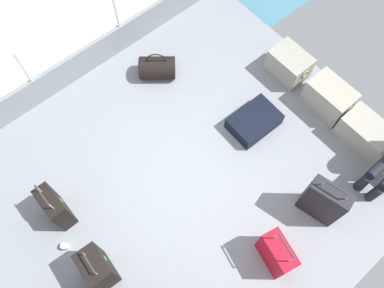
{
  "coord_description": "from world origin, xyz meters",
  "views": [
    {
      "loc": [
        1.32,
        -0.98,
        4.6
      ],
      "look_at": [
        -0.23,
        0.35,
        0.25
      ],
      "focal_mm": 36.4,
      "sensor_mm": 36.0,
      "label": 1
    }
  ],
  "objects_px": {
    "cargo_crate_0": "(289,64)",
    "suitcase_3": "(98,269)",
    "duffel_bag": "(157,68)",
    "suitcase_2": "(254,121)",
    "suitcase_6": "(276,254)",
    "paper_cup": "(65,246)",
    "cargo_crate_1": "(329,97)",
    "suitcase_5": "(56,207)",
    "suitcase_0": "(323,202)",
    "cargo_crate_2": "(364,133)"
  },
  "relations": [
    {
      "from": "cargo_crate_0",
      "to": "suitcase_3",
      "type": "distance_m",
      "value": 3.6
    },
    {
      "from": "cargo_crate_0",
      "to": "duffel_bag",
      "type": "distance_m",
      "value": 1.83
    },
    {
      "from": "suitcase_2",
      "to": "suitcase_6",
      "type": "relative_size",
      "value": 0.87
    },
    {
      "from": "duffel_bag",
      "to": "paper_cup",
      "type": "height_order",
      "value": "duffel_bag"
    },
    {
      "from": "cargo_crate_1",
      "to": "paper_cup",
      "type": "distance_m",
      "value": 3.8
    },
    {
      "from": "suitcase_2",
      "to": "duffel_bag",
      "type": "bearing_deg",
      "value": -162.55
    },
    {
      "from": "suitcase_5",
      "to": "paper_cup",
      "type": "distance_m",
      "value": 0.47
    },
    {
      "from": "suitcase_0",
      "to": "suitcase_6",
      "type": "distance_m",
      "value": 0.8
    },
    {
      "from": "cargo_crate_1",
      "to": "suitcase_5",
      "type": "distance_m",
      "value": 3.7
    },
    {
      "from": "cargo_crate_0",
      "to": "duffel_bag",
      "type": "relative_size",
      "value": 1.0
    },
    {
      "from": "cargo_crate_2",
      "to": "suitcase_2",
      "type": "distance_m",
      "value": 1.4
    },
    {
      "from": "suitcase_3",
      "to": "suitcase_5",
      "type": "bearing_deg",
      "value": 178.95
    },
    {
      "from": "cargo_crate_0",
      "to": "cargo_crate_1",
      "type": "height_order",
      "value": "cargo_crate_1"
    },
    {
      "from": "suitcase_0",
      "to": "suitcase_6",
      "type": "xyz_separation_m",
      "value": [
        0.06,
        -0.79,
        -0.09
      ]
    },
    {
      "from": "duffel_bag",
      "to": "paper_cup",
      "type": "xyz_separation_m",
      "value": [
        1.2,
        -2.32,
        -0.11
      ]
    },
    {
      "from": "suitcase_0",
      "to": "cargo_crate_1",
      "type": "bearing_deg",
      "value": 126.8
    },
    {
      "from": "suitcase_5",
      "to": "duffel_bag",
      "type": "height_order",
      "value": "suitcase_5"
    },
    {
      "from": "cargo_crate_1",
      "to": "cargo_crate_0",
      "type": "bearing_deg",
      "value": -179.67
    },
    {
      "from": "cargo_crate_1",
      "to": "suitcase_0",
      "type": "distance_m",
      "value": 1.51
    },
    {
      "from": "cargo_crate_1",
      "to": "suitcase_3",
      "type": "xyz_separation_m",
      "value": [
        -0.16,
        -3.56,
        0.1
      ]
    },
    {
      "from": "cargo_crate_1",
      "to": "paper_cup",
      "type": "relative_size",
      "value": 6.35
    },
    {
      "from": "cargo_crate_0",
      "to": "paper_cup",
      "type": "relative_size",
      "value": 5.77
    },
    {
      "from": "suitcase_0",
      "to": "suitcase_6",
      "type": "bearing_deg",
      "value": -85.67
    },
    {
      "from": "suitcase_6",
      "to": "duffel_bag",
      "type": "xyz_separation_m",
      "value": [
        -2.84,
        0.58,
        -0.1
      ]
    },
    {
      "from": "suitcase_5",
      "to": "suitcase_0",
      "type": "bearing_deg",
      "value": 50.28
    },
    {
      "from": "suitcase_3",
      "to": "cargo_crate_1",
      "type": "bearing_deg",
      "value": 87.37
    },
    {
      "from": "duffel_bag",
      "to": "cargo_crate_0",
      "type": "bearing_deg",
      "value": 50.55
    },
    {
      "from": "cargo_crate_2",
      "to": "paper_cup",
      "type": "height_order",
      "value": "cargo_crate_2"
    },
    {
      "from": "suitcase_3",
      "to": "cargo_crate_2",
      "type": "bearing_deg",
      "value": 77.1
    },
    {
      "from": "cargo_crate_0",
      "to": "suitcase_6",
      "type": "xyz_separation_m",
      "value": [
        1.68,
        -2.0,
        0.07
      ]
    },
    {
      "from": "suitcase_0",
      "to": "cargo_crate_0",
      "type": "bearing_deg",
      "value": 143.4
    },
    {
      "from": "suitcase_2",
      "to": "suitcase_5",
      "type": "xyz_separation_m",
      "value": [
        -0.62,
        -2.59,
        0.18
      ]
    },
    {
      "from": "cargo_crate_1",
      "to": "suitcase_5",
      "type": "bearing_deg",
      "value": -106.37
    },
    {
      "from": "suitcase_6",
      "to": "paper_cup",
      "type": "height_order",
      "value": "suitcase_6"
    },
    {
      "from": "cargo_crate_0",
      "to": "suitcase_3",
      "type": "relative_size",
      "value": 0.79
    },
    {
      "from": "suitcase_6",
      "to": "duffel_bag",
      "type": "height_order",
      "value": "suitcase_6"
    },
    {
      "from": "suitcase_2",
      "to": "duffel_bag",
      "type": "relative_size",
      "value": 1.12
    },
    {
      "from": "suitcase_0",
      "to": "suitcase_5",
      "type": "xyz_separation_m",
      "value": [
        -1.94,
        -2.34,
        -0.07
      ]
    },
    {
      "from": "suitcase_3",
      "to": "duffel_bag",
      "type": "relative_size",
      "value": 1.26
    },
    {
      "from": "suitcase_5",
      "to": "suitcase_6",
      "type": "xyz_separation_m",
      "value": [
        2.0,
        1.55,
        -0.01
      ]
    },
    {
      "from": "suitcase_6",
      "to": "cargo_crate_1",
      "type": "bearing_deg",
      "value": 115.7
    },
    {
      "from": "suitcase_5",
      "to": "suitcase_6",
      "type": "height_order",
      "value": "same"
    },
    {
      "from": "cargo_crate_2",
      "to": "suitcase_3",
      "type": "xyz_separation_m",
      "value": [
        -0.81,
        -3.52,
        0.12
      ]
    },
    {
      "from": "suitcase_5",
      "to": "paper_cup",
      "type": "bearing_deg",
      "value": -27.42
    },
    {
      "from": "cargo_crate_0",
      "to": "cargo_crate_1",
      "type": "relative_size",
      "value": 0.91
    },
    {
      "from": "suitcase_3",
      "to": "suitcase_6",
      "type": "height_order",
      "value": "suitcase_6"
    },
    {
      "from": "suitcase_2",
      "to": "suitcase_3",
      "type": "bearing_deg",
      "value": -84.4
    },
    {
      "from": "cargo_crate_0",
      "to": "cargo_crate_1",
      "type": "distance_m",
      "value": 0.72
    },
    {
      "from": "suitcase_3",
      "to": "suitcase_6",
      "type": "bearing_deg",
      "value": 54.21
    },
    {
      "from": "suitcase_3",
      "to": "suitcase_6",
      "type": "relative_size",
      "value": 0.97
    }
  ]
}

